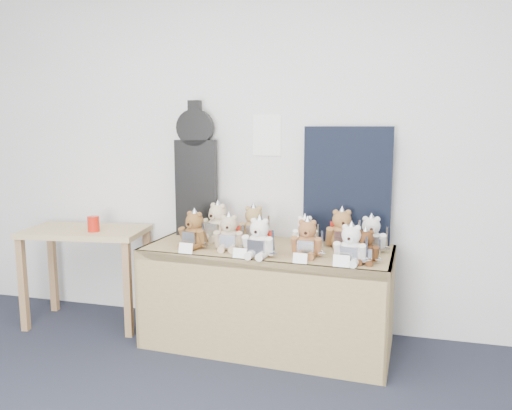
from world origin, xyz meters
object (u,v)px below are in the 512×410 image
(teddy_front_far_right, at_px, (351,246))
(teddy_back_left, at_px, (218,223))
(teddy_front_far_left, at_px, (194,231))
(teddy_front_end, at_px, (365,248))
(guitar_case, at_px, (196,170))
(display_table, at_px, (265,272))
(teddy_front_right, at_px, (307,240))
(red_cup, at_px, (93,224))
(teddy_back_right, at_px, (342,230))
(side_table, at_px, (86,245))
(teddy_back_centre_right, at_px, (305,232))
(teddy_back_end, at_px, (371,236))
(teddy_back_centre_left, at_px, (254,225))
(teddy_front_left, at_px, (229,234))
(teddy_front_centre, at_px, (259,239))

(teddy_front_far_right, xyz_separation_m, teddy_back_left, (-0.98, 0.40, 0.01))
(teddy_front_far_left, relative_size, teddy_front_end, 1.22)
(guitar_case, bearing_deg, display_table, -34.96)
(teddy_front_right, height_order, teddy_front_end, teddy_front_right)
(display_table, xyz_separation_m, red_cup, (-1.30, 0.02, 0.26))
(teddy_front_end, relative_size, teddy_back_right, 0.78)
(side_table, height_order, teddy_back_centre_right, teddy_back_centre_right)
(teddy_back_right, height_order, teddy_back_end, teddy_back_right)
(red_cup, relative_size, teddy_front_far_right, 0.42)
(red_cup, xyz_separation_m, teddy_back_right, (1.79, 0.17, 0.01))
(teddy_back_centre_left, bearing_deg, guitar_case, 154.10)
(teddy_front_far_left, bearing_deg, teddy_front_far_right, 8.92)
(guitar_case, xyz_separation_m, teddy_front_far_left, (0.14, -0.40, -0.38))
(teddy_front_left, bearing_deg, teddy_front_far_right, -17.00)
(teddy_front_centre, bearing_deg, teddy_back_left, 143.23)
(side_table, xyz_separation_m, teddy_back_right, (1.91, 0.10, 0.20))
(red_cup, bearing_deg, teddy_back_left, 11.39)
(red_cup, relative_size, teddy_front_left, 0.42)
(display_table, xyz_separation_m, teddy_front_far_right, (0.58, -0.20, 0.26))
(teddy_back_left, bearing_deg, teddy_front_end, 3.38)
(guitar_case, height_order, teddy_front_centre, guitar_case)
(teddy_front_left, height_order, teddy_back_centre_left, teddy_back_centre_left)
(teddy_front_end, distance_m, teddy_back_centre_right, 0.55)
(teddy_front_far_left, xyz_separation_m, teddy_front_end, (1.13, -0.09, -0.02))
(side_table, relative_size, teddy_back_centre_right, 3.98)
(side_table, height_order, teddy_back_end, teddy_back_end)
(guitar_case, xyz_separation_m, teddy_front_left, (0.38, -0.39, -0.38))
(guitar_case, bearing_deg, side_table, -170.07)
(red_cup, relative_size, teddy_back_end, 0.42)
(teddy_front_right, height_order, teddy_back_centre_left, teddy_back_centre_left)
(teddy_front_end, distance_m, teddy_back_end, 0.27)
(display_table, xyz_separation_m, teddy_front_end, (0.66, -0.16, 0.24))
(side_table, bearing_deg, teddy_back_end, -6.47)
(teddy_front_right, height_order, teddy_back_left, teddy_back_left)
(side_table, distance_m, teddy_back_left, 1.04)
(teddy_front_right, xyz_separation_m, teddy_front_far_right, (0.28, -0.09, -0.00))
(display_table, distance_m, teddy_back_centre_right, 0.39)
(display_table, relative_size, teddy_front_centre, 5.96)
(teddy_front_centre, xyz_separation_m, teddy_back_right, (0.48, 0.38, 0.01))
(teddy_back_centre_right, bearing_deg, teddy_back_left, 165.87)
(teddy_front_end, height_order, teddy_back_centre_left, teddy_back_centre_left)
(display_table, bearing_deg, red_cup, -177.85)
(teddy_front_far_right, xyz_separation_m, teddy_back_centre_left, (-0.72, 0.42, 0.01))
(teddy_front_centre, bearing_deg, teddy_front_right, 22.49)
(display_table, height_order, red_cup, red_cup)
(teddy_front_far_left, xyz_separation_m, teddy_back_end, (1.16, 0.18, -0.00))
(guitar_case, xyz_separation_m, teddy_front_far_right, (1.19, -0.52, -0.38))
(side_table, xyz_separation_m, red_cup, (0.12, -0.07, 0.18))
(teddy_back_centre_right, bearing_deg, teddy_front_far_right, -61.57)
(guitar_case, relative_size, teddy_back_end, 3.66)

